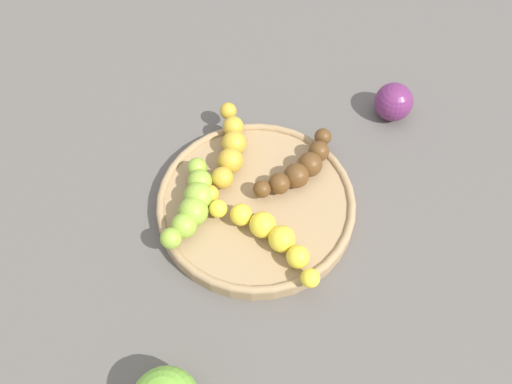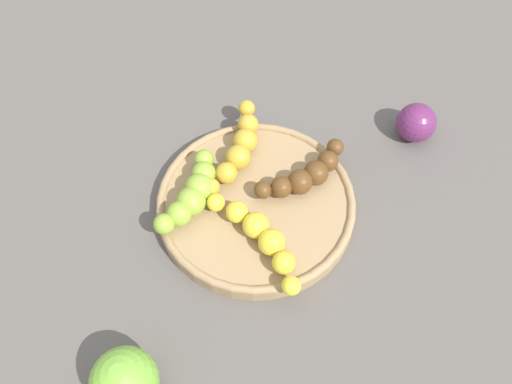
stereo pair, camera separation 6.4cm
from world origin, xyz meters
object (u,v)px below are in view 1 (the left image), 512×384
banana_yellow (269,235)px  banana_spotted (229,151)px  fruit_bowl (256,204)px  banana_overripe (300,167)px  plum_purple (394,102)px  banana_green (193,203)px

banana_yellow → banana_spotted: size_ratio=1.26×
fruit_bowl → banana_yellow: 0.06m
banana_overripe → plum_purple: bearing=87.2°
banana_spotted → plum_purple: same height
banana_yellow → banana_spotted: (0.12, -0.04, 0.00)m
fruit_bowl → banana_spotted: banana_spotted is taller
fruit_bowl → banana_yellow: size_ratio=1.55×
banana_overripe → plum_purple: (-0.00, -0.17, -0.01)m
banana_overripe → plum_purple: 0.18m
banana_spotted → banana_green: 0.09m
banana_yellow → banana_spotted: same height
banana_spotted → plum_purple: (-0.08, -0.22, -0.01)m
fruit_bowl → banana_yellow: banana_yellow is taller
banana_yellow → banana_overripe: size_ratio=1.17×
banana_spotted → banana_overripe: bearing=-7.6°
banana_yellow → banana_green: bearing=106.1°
banana_yellow → plum_purple: bearing=1.2°
banana_yellow → banana_overripe: 0.10m
banana_spotted → banana_green: size_ratio=1.14×
plum_purple → fruit_bowl: bearing=86.8°
banana_overripe → banana_green: 0.14m
banana_spotted → plum_purple: size_ratio=2.38×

